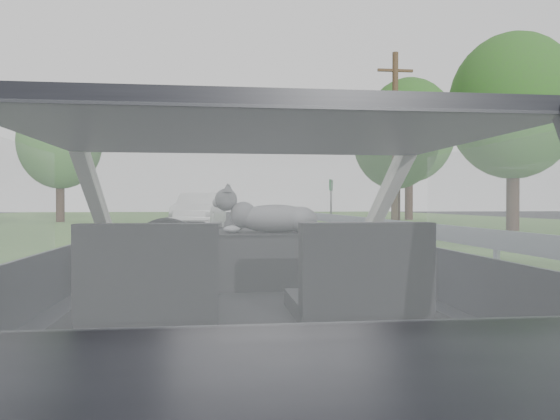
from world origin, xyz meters
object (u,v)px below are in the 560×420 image
object	(u,v)px
highway_sign	(331,203)
other_car	(200,211)
utility_pole	(395,143)
subject_car	(252,303)
cat	(275,217)

from	to	relation	value
highway_sign	other_car	bearing A→B (deg)	-142.85
other_car	utility_pole	size ratio (longest dim) A/B	0.71
utility_pole	subject_car	bearing A→B (deg)	-110.73
subject_car	other_car	bearing A→B (deg)	91.97
highway_sign	utility_pole	world-z (taller)	utility_pole
subject_car	utility_pole	size ratio (longest dim) A/B	0.57
cat	utility_pole	size ratio (longest dim) A/B	0.09
cat	other_car	xyz separation A→B (m)	(-0.94, 21.89, -0.27)
cat	highway_sign	xyz separation A→B (m)	(5.50, 23.74, 0.08)
subject_car	highway_sign	xyz separation A→B (m)	(5.67, 24.32, 0.44)
other_car	highway_sign	size ratio (longest dim) A/B	2.12
other_car	utility_pole	xyz separation A→B (m)	(7.57, -4.51, 2.67)
subject_car	cat	distance (m)	0.71
cat	highway_sign	world-z (taller)	highway_sign
cat	utility_pole	distance (m)	18.76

